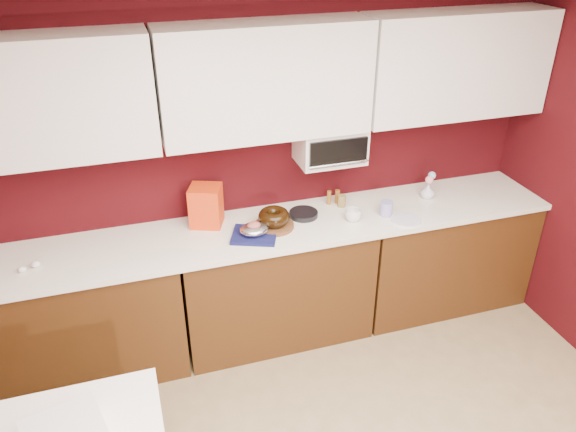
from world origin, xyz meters
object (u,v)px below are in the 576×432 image
(toaster_oven, at_px, (330,144))
(flower_vase, at_px, (428,190))
(blue_jar, at_px, (386,208))
(coffee_mug, at_px, (353,214))
(bundt_cake, at_px, (274,217))
(pandoro_box, at_px, (206,206))
(foil_ham_nest, at_px, (254,229))

(toaster_oven, bearing_deg, flower_vase, -7.85)
(blue_jar, bearing_deg, coffee_mug, -179.22)
(coffee_mug, bearing_deg, bundt_cake, 172.15)
(bundt_cake, xyz_separation_m, coffee_mug, (0.54, -0.07, -0.03))
(coffee_mug, height_order, flower_vase, flower_vase)
(bundt_cake, height_order, blue_jar, bundt_cake)
(blue_jar, bearing_deg, toaster_oven, 143.63)
(pandoro_box, relative_size, flower_vase, 2.28)
(flower_vase, bearing_deg, bundt_cake, -176.41)
(pandoro_box, bearing_deg, bundt_cake, -1.71)
(foil_ham_nest, bearing_deg, toaster_oven, 22.85)
(foil_ham_nest, bearing_deg, bundt_cake, 26.60)
(bundt_cake, relative_size, coffee_mug, 2.04)
(toaster_oven, xyz_separation_m, coffee_mug, (0.09, -0.25, -0.42))
(bundt_cake, xyz_separation_m, pandoro_box, (-0.42, 0.18, 0.06))
(pandoro_box, xyz_separation_m, blue_jar, (1.21, -0.25, -0.09))
(foil_ham_nest, distance_m, blue_jar, 0.95)
(blue_jar, xyz_separation_m, flower_vase, (0.41, 0.15, 0.01))
(bundt_cake, height_order, pandoro_box, pandoro_box)
(toaster_oven, relative_size, coffee_mug, 4.34)
(toaster_oven, distance_m, pandoro_box, 0.93)
(pandoro_box, height_order, flower_vase, pandoro_box)
(toaster_oven, relative_size, bundt_cake, 2.13)
(bundt_cake, bearing_deg, pandoro_box, 156.85)
(bundt_cake, bearing_deg, coffee_mug, -7.85)
(foil_ham_nest, distance_m, coffee_mug, 0.70)
(toaster_oven, bearing_deg, coffee_mug, -70.71)
(pandoro_box, distance_m, blue_jar, 1.24)
(bundt_cake, distance_m, blue_jar, 0.79)
(toaster_oven, distance_m, coffee_mug, 0.50)
(coffee_mug, bearing_deg, foil_ham_nest, -179.68)
(bundt_cake, relative_size, flower_vase, 1.73)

